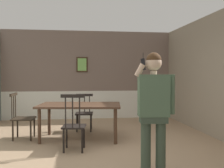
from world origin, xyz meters
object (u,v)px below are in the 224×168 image
object	(u,v)px
chair_near_window	(74,125)
chair_by_doorway	(84,113)
dining_table	(80,108)
chair_at_table_head	(22,117)
person_figure	(154,104)

from	to	relation	value
chair_near_window	chair_by_doorway	size ratio (longest dim) A/B	1.16
dining_table	chair_at_table_head	bearing A→B (deg)	172.28
dining_table	chair_near_window	world-z (taller)	chair_near_window
chair_at_table_head	person_figure	bearing A→B (deg)	46.25
chair_near_window	chair_by_doorway	bearing A→B (deg)	89.51
chair_at_table_head	person_figure	world-z (taller)	person_figure
chair_by_doorway	chair_at_table_head	bearing A→B (deg)	33.10
dining_table	chair_at_table_head	size ratio (longest dim) A/B	1.86
chair_near_window	person_figure	bearing A→B (deg)	-42.17
dining_table	chair_near_window	size ratio (longest dim) A/B	1.77
dining_table	chair_at_table_head	distance (m)	1.27
dining_table	chair_by_doorway	size ratio (longest dim) A/B	2.05
dining_table	chair_by_doorway	world-z (taller)	chair_by_doorway
chair_by_doorway	chair_at_table_head	world-z (taller)	chair_at_table_head
dining_table	chair_near_window	bearing A→B (deg)	-97.86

